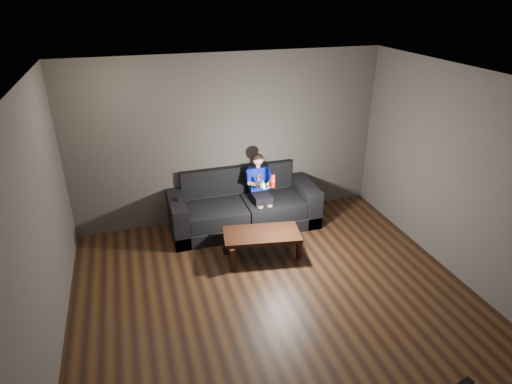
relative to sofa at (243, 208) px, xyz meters
name	(u,v)px	position (x,y,z in m)	size (l,w,h in m)	color
floor	(281,309)	(-0.11, -2.14, -0.30)	(5.00, 5.00, 0.00)	black
back_wall	(229,140)	(-0.11, 0.36, 1.05)	(5.00, 0.04, 2.70)	#413C38
left_wall	(33,249)	(-2.61, -2.14, 1.05)	(0.04, 5.00, 2.70)	#413C38
right_wall	(474,184)	(2.39, -2.14, 1.05)	(0.04, 5.00, 2.70)	#413C38
ceiling	(289,87)	(-0.11, -2.14, 2.40)	(5.00, 5.00, 0.02)	beige
sofa	(243,208)	(0.00, 0.00, 0.00)	(2.35, 1.02, 0.91)	black
child	(260,183)	(0.27, -0.07, 0.43)	(0.43, 0.52, 1.05)	black
wii_remote_red	(273,181)	(0.35, -0.48, 0.64)	(0.06, 0.08, 0.20)	#BF0400
nunchuk_white	(263,185)	(0.20, -0.47, 0.59)	(0.07, 0.09, 0.14)	white
wii_remote_black	(177,199)	(-1.06, -0.09, 0.36)	(0.05, 0.14, 0.03)	black
coffee_table	(262,236)	(0.01, -0.99, 0.04)	(1.15, 0.71, 0.39)	black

